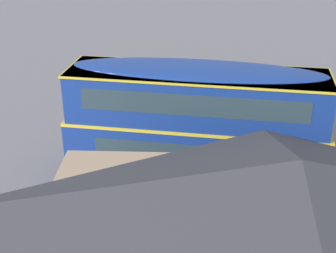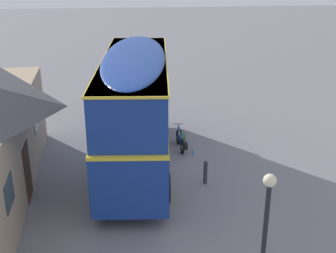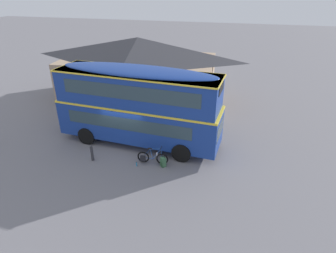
{
  "view_description": "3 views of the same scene",
  "coord_description": "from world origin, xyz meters",
  "px_view_note": "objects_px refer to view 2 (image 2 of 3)",
  "views": [
    {
      "loc": [
        0.26,
        17.15,
        10.28
      ],
      "look_at": [
        1.86,
        -1.49,
        1.28
      ],
      "focal_mm": 51.24,
      "sensor_mm": 36.0,
      "label": 1
    },
    {
      "loc": [
        -16.29,
        1.05,
        8.33
      ],
      "look_at": [
        0.39,
        -0.68,
        1.77
      ],
      "focal_mm": 47.09,
      "sensor_mm": 36.0,
      "label": 2
    },
    {
      "loc": [
        6.14,
        -14.19,
        9.1
      ],
      "look_at": [
        2.71,
        -0.51,
        1.93
      ],
      "focal_mm": 30.79,
      "sensor_mm": 36.0,
      "label": 3
    }
  ],
  "objects_px": {
    "double_decker_bus": "(135,105)",
    "water_bottle_blue_sports": "(193,153)",
    "street_lamp": "(264,240)",
    "kerb_bollard": "(205,172)",
    "touring_bicycle": "(181,142)",
    "backpack_on_ground": "(181,137)"
  },
  "relations": [
    {
      "from": "kerb_bollard",
      "to": "backpack_on_ground",
      "type": "bearing_deg",
      "value": 5.93
    },
    {
      "from": "street_lamp",
      "to": "kerb_bollard",
      "type": "xyz_separation_m",
      "value": [
        7.32,
        -0.14,
        -2.13
      ]
    },
    {
      "from": "touring_bicycle",
      "to": "backpack_on_ground",
      "type": "bearing_deg",
      "value": -9.17
    },
    {
      "from": "water_bottle_blue_sports",
      "to": "double_decker_bus",
      "type": "bearing_deg",
      "value": 104.71
    },
    {
      "from": "water_bottle_blue_sports",
      "to": "street_lamp",
      "type": "distance_m",
      "value": 10.23
    },
    {
      "from": "water_bottle_blue_sports",
      "to": "street_lamp",
      "type": "relative_size",
      "value": 0.06
    },
    {
      "from": "touring_bicycle",
      "to": "backpack_on_ground",
      "type": "relative_size",
      "value": 2.98
    },
    {
      "from": "touring_bicycle",
      "to": "street_lamp",
      "type": "xyz_separation_m",
      "value": [
        -10.63,
        -0.39,
        2.26
      ]
    },
    {
      "from": "double_decker_bus",
      "to": "backpack_on_ground",
      "type": "xyz_separation_m",
      "value": [
        2.07,
        -2.16,
        -2.34
      ]
    },
    {
      "from": "touring_bicycle",
      "to": "kerb_bollard",
      "type": "bearing_deg",
      "value": -170.92
    },
    {
      "from": "backpack_on_ground",
      "to": "double_decker_bus",
      "type": "bearing_deg",
      "value": 133.75
    },
    {
      "from": "water_bottle_blue_sports",
      "to": "touring_bicycle",
      "type": "bearing_deg",
      "value": 32.5
    },
    {
      "from": "double_decker_bus",
      "to": "touring_bicycle",
      "type": "distance_m",
      "value": 3.35
    },
    {
      "from": "backpack_on_ground",
      "to": "water_bottle_blue_sports",
      "type": "bearing_deg",
      "value": -166.33
    },
    {
      "from": "touring_bicycle",
      "to": "water_bottle_blue_sports",
      "type": "height_order",
      "value": "touring_bicycle"
    },
    {
      "from": "backpack_on_ground",
      "to": "water_bottle_blue_sports",
      "type": "distance_m",
      "value": 1.46
    },
    {
      "from": "touring_bicycle",
      "to": "kerb_bollard",
      "type": "relative_size",
      "value": 1.81
    },
    {
      "from": "street_lamp",
      "to": "touring_bicycle",
      "type": "bearing_deg",
      "value": 2.11
    },
    {
      "from": "water_bottle_blue_sports",
      "to": "street_lamp",
      "type": "xyz_separation_m",
      "value": [
        -9.92,
        0.06,
        2.5
      ]
    },
    {
      "from": "double_decker_bus",
      "to": "water_bottle_blue_sports",
      "type": "height_order",
      "value": "double_decker_bus"
    },
    {
      "from": "double_decker_bus",
      "to": "water_bottle_blue_sports",
      "type": "relative_size",
      "value": 38.13
    },
    {
      "from": "touring_bicycle",
      "to": "backpack_on_ground",
      "type": "xyz_separation_m",
      "value": [
        0.7,
        -0.11,
        -0.07
      ]
    }
  ]
}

